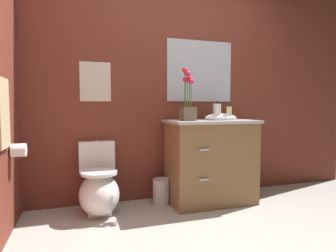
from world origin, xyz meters
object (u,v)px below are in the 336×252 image
(flower_vase, at_px, (188,103))
(vanity_cabinet, at_px, (211,160))
(toilet, at_px, (99,189))
(wall_poster, at_px, (95,82))
(soap_bottle, at_px, (218,112))
(trash_bin, at_px, (161,191))
(lotion_bottle, at_px, (229,113))
(toilet_paper_roll, at_px, (19,150))
(wall_mirror, at_px, (200,71))
(hanging_towel, at_px, (3,113))

(flower_vase, bearing_deg, vanity_cabinet, 10.72)
(toilet, relative_size, wall_poster, 1.70)
(vanity_cabinet, distance_m, soap_bottle, 0.53)
(soap_bottle, height_order, trash_bin, soap_bottle)
(lotion_bottle, distance_m, wall_poster, 1.44)
(wall_poster, height_order, toilet_paper_roll, wall_poster)
(lotion_bottle, xyz_separation_m, trash_bin, (-0.71, 0.17, -0.83))
(lotion_bottle, bearing_deg, flower_vase, 176.83)
(wall_mirror, xyz_separation_m, toilet_paper_roll, (-1.83, -0.46, -0.77))
(wall_poster, relative_size, hanging_towel, 0.78)
(lotion_bottle, height_order, wall_poster, wall_poster)
(flower_vase, distance_m, wall_poster, 0.98)
(vanity_cabinet, distance_m, trash_bin, 0.63)
(soap_bottle, xyz_separation_m, lotion_bottle, (0.12, -0.03, -0.01))
(flower_vase, distance_m, wall_mirror, 0.59)
(toilet, relative_size, toilet_paper_roll, 6.27)
(lotion_bottle, distance_m, toilet_paper_roll, 2.03)
(vanity_cabinet, xyz_separation_m, wall_poster, (-1.18, 0.29, 0.84))
(vanity_cabinet, bearing_deg, flower_vase, -169.28)
(soap_bottle, relative_size, hanging_towel, 0.38)
(flower_vase, height_order, wall_mirror, wall_mirror)
(toilet, bearing_deg, lotion_bottle, -4.53)
(soap_bottle, bearing_deg, flower_vase, -179.50)
(toilet, height_order, lotion_bottle, lotion_bottle)
(flower_vase, height_order, soap_bottle, flower_vase)
(vanity_cabinet, bearing_deg, toilet, 178.72)
(trash_bin, bearing_deg, soap_bottle, -13.99)
(trash_bin, height_order, toilet_paper_roll, toilet_paper_roll)
(flower_vase, xyz_separation_m, soap_bottle, (0.34, 0.00, -0.08))
(vanity_cabinet, xyz_separation_m, wall_mirror, (-0.00, 0.29, 0.99))
(toilet, height_order, trash_bin, toilet)
(trash_bin, bearing_deg, hanging_towel, -160.26)
(vanity_cabinet, relative_size, wall_poster, 2.65)
(toilet, distance_m, flower_vase, 1.22)
(flower_vase, relative_size, wall_poster, 1.33)
(lotion_bottle, bearing_deg, trash_bin, 166.10)
(hanging_towel, bearing_deg, wall_mirror, 20.02)
(vanity_cabinet, distance_m, hanging_towel, 2.00)
(soap_bottle, xyz_separation_m, toilet_paper_roll, (-1.89, -0.12, -0.31))
(vanity_cabinet, height_order, lotion_bottle, vanity_cabinet)
(hanging_towel, bearing_deg, lotion_bottle, 8.61)
(soap_bottle, distance_m, lotion_bottle, 0.12)
(soap_bottle, distance_m, hanging_towel, 1.97)
(soap_bottle, bearing_deg, wall_mirror, 99.10)
(vanity_cabinet, height_order, flower_vase, flower_vase)
(flower_vase, height_order, toilet_paper_roll, flower_vase)
(hanging_towel, distance_m, toilet_paper_roll, 0.39)
(lotion_bottle, bearing_deg, vanity_cabinet, 154.95)
(toilet_paper_roll, bearing_deg, lotion_bottle, 2.54)
(toilet, bearing_deg, hanging_towel, -149.26)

